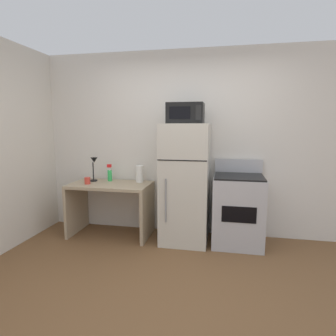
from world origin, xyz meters
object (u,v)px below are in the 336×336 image
Objects in this scene: desk at (111,199)px; paper_towel_roll at (140,174)px; coffee_mug at (87,181)px; refrigerator at (185,184)px; oven_range at (238,210)px; microwave at (186,113)px; spray_bottle at (110,174)px; desk_lamp at (94,165)px.

paper_towel_roll is at bearing 25.23° from desk.
coffee_mug is 0.06× the size of refrigerator.
microwave is at bearing -176.64° from oven_range.
coffee_mug is at bearing -176.64° from oven_range.
desk is 0.54m from paper_towel_roll.
spray_bottle is 1.15m from refrigerator.
refrigerator is (1.06, 0.00, 0.27)m from desk.
oven_range is at bearing 0.72° from desk.
desk_lamp reaches higher than desk.
desk_lamp reaches higher than spray_bottle.
refrigerator reaches higher than paper_towel_roll.
coffee_mug is at bearing -130.12° from spray_bottle.
paper_towel_roll is at bearing 164.01° from microwave.
coffee_mug is 0.38× the size of spray_bottle.
refrigerator is at bearing 4.24° from coffee_mug.
oven_range reaches higher than coffee_mug.
desk is 1.02× the size of oven_range.
microwave is (0.00, -0.02, 0.92)m from refrigerator.
microwave is (1.36, 0.08, 0.92)m from coffee_mug.
desk is at bearing -179.87° from refrigerator.
coffee_mug is 1.64m from microwave.
oven_range is (1.84, -0.14, -0.38)m from spray_bottle.
paper_towel_roll is at bearing 173.56° from oven_range.
paper_towel_roll is 0.52× the size of microwave.
refrigerator is 0.92m from microwave.
spray_bottle is 0.54× the size of microwave.
desk is at bearing -154.77° from paper_towel_roll.
microwave is (1.14, -0.18, 0.86)m from spray_bottle.
desk is 3.17× the size of desk_lamp.
microwave is at bearing -9.13° from spray_bottle.
spray_bottle is (0.22, 0.26, 0.05)m from coffee_mug.
refrigerator is 3.44× the size of microwave.
desk_lamp is 0.26m from spray_bottle.
desk_lamp is 3.72× the size of coffee_mug.
coffee_mug is (-0.68, -0.28, -0.07)m from paper_towel_roll.
oven_range is (2.05, -0.07, -0.52)m from desk_lamp.
microwave is at bearing -1.01° from desk.
desk_lamp is 1.47× the size of paper_towel_roll.
refrigerator is at bearing 0.13° from desk.
desk_lamp reaches higher than coffee_mug.
microwave is 1.43m from oven_range.
microwave reaches higher than coffee_mug.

